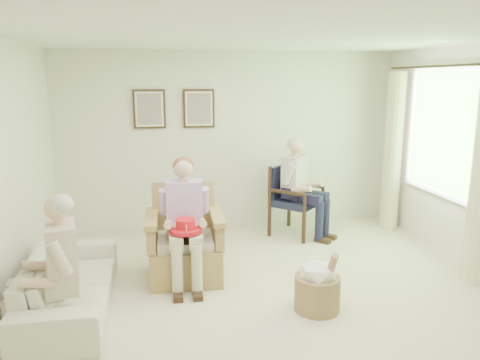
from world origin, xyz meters
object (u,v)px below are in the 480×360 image
(person_sofa, at_px, (57,261))
(wicker_armchair, at_px, (185,249))
(wood_armchair, at_px, (295,197))
(person_wicker, at_px, (185,213))
(person_dark, at_px, (299,181))
(red_hat, at_px, (186,227))
(hatbox, at_px, (318,285))
(sofa, at_px, (70,283))

(person_sofa, bearing_deg, wicker_armchair, 122.38)
(wood_armchair, xyz_separation_m, person_wicker, (-1.67, -1.42, 0.25))
(wood_armchair, bearing_deg, person_dark, -135.16)
(person_sofa, bearing_deg, person_wicker, 118.47)
(person_sofa, xyz_separation_m, red_hat, (1.13, 0.72, 0.00))
(wicker_armchair, bearing_deg, person_sofa, -135.05)
(person_wicker, distance_m, red_hat, 0.23)
(hatbox, bearing_deg, wicker_armchair, 139.62)
(wood_armchair, height_order, person_dark, person_dark)
(person_wicker, height_order, hatbox, person_wicker)
(red_hat, bearing_deg, sofa, -168.36)
(wicker_armchair, relative_size, wood_armchair, 1.06)
(red_hat, bearing_deg, wicker_armchair, 88.53)
(hatbox, bearing_deg, sofa, 169.28)
(person_wicker, height_order, person_dark, person_dark)
(person_wicker, distance_m, hatbox, 1.58)
(sofa, relative_size, person_sofa, 1.54)
(wicker_armchair, distance_m, wood_armchair, 2.12)
(person_wicker, relative_size, hatbox, 2.08)
(wood_armchair, distance_m, sofa, 3.39)
(wicker_armchair, xyz_separation_m, person_sofa, (-1.14, -1.07, 0.36))
(person_wicker, xyz_separation_m, hatbox, (1.20, -0.88, -0.54))
(wood_armchair, xyz_separation_m, hatbox, (-0.47, -2.31, -0.28))
(sofa, relative_size, person_wicker, 1.40)
(person_wicker, bearing_deg, person_sofa, -138.95)
(wood_armchair, distance_m, person_dark, 0.31)
(person_wicker, distance_m, person_dark, 2.09)
(person_wicker, xyz_separation_m, red_hat, (-0.01, -0.21, -0.09))
(wicker_armchair, relative_size, person_wicker, 0.77)
(person_dark, xyz_separation_m, hatbox, (-0.47, -2.15, -0.55))
(wood_armchair, bearing_deg, sofa, 168.37)
(person_dark, bearing_deg, red_hat, 176.00)
(wicker_armchair, height_order, sofa, wicker_armchair)
(person_dark, bearing_deg, wicker_armchair, 168.80)
(person_dark, relative_size, person_sofa, 1.12)
(person_wicker, height_order, red_hat, person_wicker)
(wicker_armchair, bearing_deg, hatbox, -38.44)
(wood_armchair, height_order, sofa, wood_armchair)
(wicker_armchair, distance_m, sofa, 1.28)
(wood_armchair, relative_size, hatbox, 1.51)
(sofa, height_order, person_dark, person_dark)
(sofa, distance_m, person_dark, 3.33)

